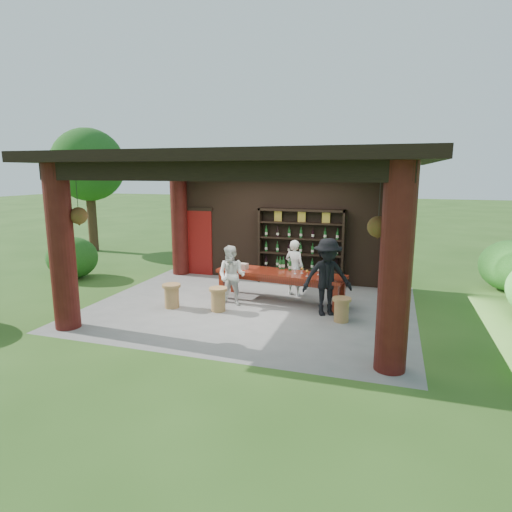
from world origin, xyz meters
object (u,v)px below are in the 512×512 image
(stool_near_left, at_px, (218,299))
(guest_woman, at_px, (232,276))
(stool_near_right, at_px, (342,309))
(guest_man, at_px, (327,277))
(stool_far_left, at_px, (172,295))
(host, at_px, (294,268))
(wine_shelf, at_px, (301,247))
(tasting_table, at_px, (280,277))
(napkin_basket, at_px, (242,266))

(stool_near_left, relative_size, guest_woman, 0.38)
(stool_near_right, bearing_deg, guest_man, 136.62)
(stool_near_right, relative_size, guest_man, 0.30)
(stool_near_right, distance_m, stool_far_left, 3.91)
(host, bearing_deg, wine_shelf, -66.95)
(tasting_table, relative_size, guest_woman, 2.26)
(tasting_table, height_order, guest_woman, guest_woman)
(tasting_table, bearing_deg, stool_far_left, -152.65)
(stool_near_right, bearing_deg, host, 130.45)
(host, height_order, guest_man, guest_man)
(tasting_table, bearing_deg, stool_near_left, -136.94)
(tasting_table, distance_m, stool_far_left, 2.62)
(stool_near_left, xyz_separation_m, guest_man, (2.39, 0.50, 0.57))
(tasting_table, height_order, stool_far_left, tasting_table)
(wine_shelf, relative_size, host, 1.67)
(tasting_table, xyz_separation_m, stool_near_right, (1.59, -0.96, -0.35))
(wine_shelf, distance_m, host, 1.23)
(tasting_table, relative_size, stool_near_left, 5.90)
(host, relative_size, guest_woman, 1.01)
(stool_far_left, height_order, guest_woman, guest_woman)
(stool_near_right, height_order, guest_woman, guest_woman)
(stool_far_left, height_order, host, host)
(host, bearing_deg, napkin_basket, 46.66)
(wine_shelf, relative_size, stool_far_left, 4.29)
(stool_near_left, distance_m, host, 2.29)
(stool_near_right, height_order, stool_far_left, stool_far_left)
(wine_shelf, relative_size, tasting_table, 0.75)
(tasting_table, xyz_separation_m, stool_far_left, (-2.31, -1.20, -0.33))
(stool_far_left, distance_m, host, 3.16)
(tasting_table, bearing_deg, host, 73.91)
(host, distance_m, guest_woman, 1.75)
(wine_shelf, distance_m, guest_woman, 2.69)
(guest_woman, relative_size, guest_man, 0.83)
(wine_shelf, xyz_separation_m, napkin_basket, (-1.10, -1.81, -0.25))
(wine_shelf, height_order, napkin_basket, wine_shelf)
(host, distance_m, napkin_basket, 1.35)
(stool_far_left, bearing_deg, wine_shelf, 51.58)
(host, xyz_separation_m, guest_man, (1.02, -1.28, 0.14))
(stool_far_left, bearing_deg, host, 36.74)
(stool_near_left, xyz_separation_m, guest_woman, (0.13, 0.54, 0.43))
(wine_shelf, relative_size, guest_man, 1.40)
(tasting_table, xyz_separation_m, napkin_basket, (-0.99, 0.04, 0.19))
(wine_shelf, xyz_separation_m, guest_man, (1.11, -2.45, -0.21))
(guest_man, bearing_deg, guest_woman, 154.88)
(tasting_table, bearing_deg, wine_shelf, 86.77)
(wine_shelf, bearing_deg, stool_far_left, -128.42)
(host, bearing_deg, stool_near_right, 149.10)
(wine_shelf, bearing_deg, guest_man, -65.69)
(stool_far_left, relative_size, guest_woman, 0.39)
(tasting_table, xyz_separation_m, host, (0.19, 0.68, 0.09))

